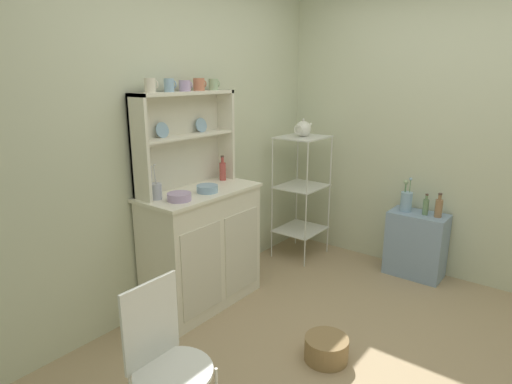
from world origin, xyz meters
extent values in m
plane|color=tan|center=(0.00, 0.00, 0.00)|extent=(3.84, 3.84, 0.00)
cube|color=beige|center=(0.00, 1.62, 1.25)|extent=(3.84, 0.05, 2.50)
cube|color=beige|center=(1.62, 0.00, 1.25)|extent=(0.05, 3.84, 2.50)
cube|color=silver|center=(-0.06, 1.37, 0.46)|extent=(0.90, 0.42, 0.91)
cube|color=beige|center=(-0.27, 1.16, 0.41)|extent=(0.38, 0.01, 0.64)
cube|color=beige|center=(0.16, 1.16, 0.41)|extent=(0.38, 0.01, 0.64)
cube|color=white|center=(-0.06, 1.37, 0.90)|extent=(0.93, 0.45, 0.02)
cube|color=silver|center=(-0.06, 1.57, 1.27)|extent=(0.87, 0.02, 0.71)
cube|color=silver|center=(-0.48, 1.49, 1.27)|extent=(0.02, 0.18, 0.71)
cube|color=silver|center=(0.36, 1.49, 1.27)|extent=(0.02, 0.18, 0.71)
cube|color=silver|center=(-0.06, 1.49, 1.30)|extent=(0.83, 0.16, 0.02)
cube|color=silver|center=(-0.06, 1.49, 1.61)|extent=(0.87, 0.18, 0.02)
cylinder|color=#8EB2D1|center=(-0.25, 1.53, 1.36)|extent=(0.11, 0.03, 0.11)
cylinder|color=#8EB2D1|center=(0.13, 1.53, 1.36)|extent=(0.11, 0.03, 0.11)
cylinder|color=silver|center=(0.98, 1.08, 0.59)|extent=(0.01, 0.01, 1.18)
cylinder|color=silver|center=(1.41, 1.08, 0.59)|extent=(0.01, 0.01, 1.18)
cylinder|color=silver|center=(0.98, 1.46, 0.59)|extent=(0.01, 0.01, 1.18)
cylinder|color=silver|center=(1.41, 1.46, 0.59)|extent=(0.01, 0.01, 1.18)
cube|color=silver|center=(1.20, 1.27, 1.17)|extent=(0.45, 0.40, 0.01)
cube|color=silver|center=(1.20, 1.27, 0.70)|extent=(0.45, 0.40, 0.01)
cube|color=silver|center=(1.20, 1.27, 0.26)|extent=(0.45, 0.40, 0.01)
cube|color=#849EBC|center=(1.44, 0.23, 0.29)|extent=(0.28, 0.48, 0.57)
cylinder|color=white|center=(-1.15, 0.47, 0.45)|extent=(0.36, 0.36, 0.02)
cube|color=white|center=(-1.15, 0.61, 0.65)|extent=(0.31, 0.02, 0.40)
cylinder|color=#93754C|center=(-0.10, 0.26, 0.08)|extent=(0.27, 0.27, 0.15)
cylinder|color=silver|center=(-0.36, 1.49, 1.67)|extent=(0.07, 0.07, 0.09)
torus|color=silver|center=(-0.31, 1.49, 1.67)|extent=(0.01, 0.05, 0.05)
cylinder|color=#8EB2D1|center=(-0.20, 1.49, 1.66)|extent=(0.07, 0.07, 0.09)
torus|color=#8EB2D1|center=(-0.15, 1.49, 1.67)|extent=(0.01, 0.05, 0.05)
cylinder|color=#B79ECC|center=(-0.05, 1.49, 1.66)|extent=(0.08, 0.08, 0.08)
torus|color=#B79ECC|center=(0.00, 1.49, 1.66)|extent=(0.01, 0.04, 0.04)
cylinder|color=#C67556|center=(0.09, 1.49, 1.66)|extent=(0.08, 0.08, 0.09)
torus|color=#C67556|center=(0.14, 1.49, 1.67)|extent=(0.01, 0.05, 0.05)
cylinder|color=#9EB78E|center=(0.24, 1.49, 1.66)|extent=(0.07, 0.07, 0.08)
torus|color=#9EB78E|center=(0.29, 1.49, 1.67)|extent=(0.01, 0.05, 0.05)
cylinder|color=#B79ECC|center=(-0.33, 1.29, 0.94)|extent=(0.16, 0.16, 0.05)
cylinder|color=#8EB2D1|center=(-0.06, 1.29, 0.94)|extent=(0.15, 0.15, 0.05)
cylinder|color=#B74C47|center=(0.29, 1.45, 0.98)|extent=(0.05, 0.05, 0.14)
cylinder|color=#B74C47|center=(0.29, 1.45, 1.08)|extent=(0.02, 0.02, 0.05)
cylinder|color=#4C382D|center=(0.29, 1.45, 1.11)|extent=(0.03, 0.03, 0.01)
cylinder|color=#B2B7C6|center=(-0.40, 1.45, 0.97)|extent=(0.08, 0.08, 0.11)
cylinder|color=silver|center=(-0.42, 1.46, 1.04)|extent=(0.02, 0.02, 0.18)
ellipsoid|color=silver|center=(-0.42, 1.46, 1.14)|extent=(0.02, 0.01, 0.01)
cylinder|color=silver|center=(-0.42, 1.43, 1.05)|extent=(0.02, 0.02, 0.19)
ellipsoid|color=silver|center=(-0.42, 1.43, 1.15)|extent=(0.02, 0.01, 0.01)
sphere|color=white|center=(1.20, 1.27, 1.25)|extent=(0.14, 0.14, 0.14)
sphere|color=silver|center=(1.20, 1.27, 1.33)|extent=(0.02, 0.02, 0.02)
cylinder|color=white|center=(1.30, 1.27, 1.26)|extent=(0.09, 0.02, 0.07)
torus|color=white|center=(1.11, 1.27, 1.25)|extent=(0.01, 0.09, 0.09)
cylinder|color=#8EB2D1|center=(1.44, 0.35, 0.66)|extent=(0.10, 0.10, 0.17)
cylinder|color=#4C844C|center=(1.44, 0.37, 0.78)|extent=(0.00, 0.01, 0.11)
sphere|color=#9EB78E|center=(1.44, 0.37, 0.84)|extent=(0.04, 0.04, 0.04)
cylinder|color=#4C844C|center=(1.45, 0.33, 0.79)|extent=(0.00, 0.01, 0.14)
sphere|color=#8EB2D1|center=(1.45, 0.33, 0.86)|extent=(0.03, 0.03, 0.03)
cylinder|color=#4C844C|center=(1.45, 0.36, 0.78)|extent=(0.00, 0.01, 0.10)
sphere|color=#9EB78E|center=(1.45, 0.36, 0.83)|extent=(0.03, 0.03, 0.03)
cylinder|color=#6B8C60|center=(1.44, 0.18, 0.64)|extent=(0.05, 0.05, 0.13)
cylinder|color=#6B8C60|center=(1.44, 0.18, 0.73)|extent=(0.02, 0.02, 0.04)
cylinder|color=#4C382D|center=(1.44, 0.18, 0.75)|extent=(0.03, 0.03, 0.01)
cylinder|color=#99704C|center=(1.44, 0.07, 0.65)|extent=(0.06, 0.06, 0.15)
cylinder|color=#99704C|center=(1.44, 0.07, 0.75)|extent=(0.03, 0.03, 0.05)
cylinder|color=#4C382D|center=(1.44, 0.07, 0.78)|extent=(0.03, 0.03, 0.01)
camera|label=1|loc=(-2.22, -0.83, 1.74)|focal=30.25mm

